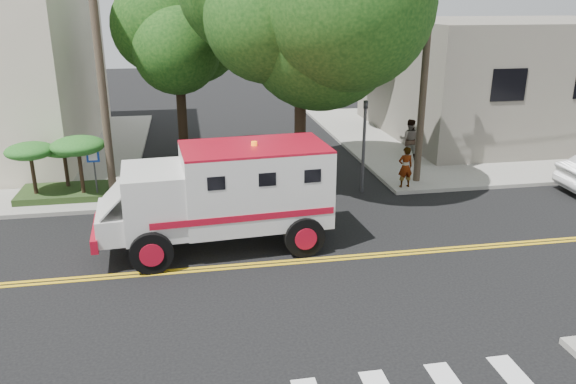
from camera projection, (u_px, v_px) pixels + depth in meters
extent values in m
plane|color=black|center=(293.00, 262.00, 16.13)|extent=(100.00, 100.00, 0.00)
cube|color=gray|center=(488.00, 135.00, 30.94)|extent=(17.00, 17.00, 0.15)
cube|color=slate|center=(515.00, 77.00, 30.66)|extent=(14.00, 12.00, 6.00)
cylinder|color=#382D23|center=(101.00, 81.00, 19.31)|extent=(0.28, 0.28, 9.00)
cylinder|color=#382D23|center=(425.00, 72.00, 21.50)|extent=(0.28, 0.28, 9.00)
cylinder|color=black|center=(300.00, 101.00, 21.29)|extent=(0.44, 0.44, 7.00)
sphere|color=black|center=(301.00, 4.00, 20.15)|extent=(5.32, 5.32, 5.32)
cylinder|color=black|center=(181.00, 99.00, 25.88)|extent=(0.44, 0.44, 5.60)
sphere|color=black|center=(177.00, 36.00, 24.97)|extent=(3.92, 3.92, 3.92)
sphere|color=black|center=(196.00, 27.00, 24.45)|extent=(3.36, 3.36, 3.36)
cylinder|color=black|center=(389.00, 78.00, 31.48)|extent=(0.44, 0.44, 5.95)
sphere|color=black|center=(392.00, 23.00, 30.51)|extent=(4.20, 4.20, 4.20)
sphere|color=black|center=(412.00, 14.00, 29.96)|extent=(3.60, 3.60, 3.60)
cylinder|color=#3F3F42|center=(364.00, 147.00, 21.40)|extent=(0.12, 0.12, 3.60)
imported|color=#3F3F42|center=(365.00, 112.00, 20.96)|extent=(0.15, 0.18, 0.90)
cylinder|color=#3F3F42|center=(96.00, 177.00, 20.53)|extent=(0.06, 0.06, 2.00)
cube|color=#0C33A5|center=(93.00, 156.00, 20.21)|extent=(0.45, 0.03, 0.45)
cube|color=#1E3314|center=(64.00, 192.00, 21.11)|extent=(3.20, 2.00, 0.24)
cylinder|color=black|center=(33.00, 174.00, 20.39)|extent=(0.14, 0.14, 1.52)
ellipsoid|color=#1B5519|center=(30.00, 151.00, 20.11)|extent=(1.73, 1.73, 0.60)
cylinder|color=black|center=(66.00, 169.00, 21.24)|extent=(0.14, 0.14, 1.36)
ellipsoid|color=#1B5519|center=(63.00, 149.00, 20.99)|extent=(1.55, 1.55, 0.54)
cylinder|color=black|center=(81.00, 171.00, 20.46)|extent=(0.14, 0.14, 1.68)
ellipsoid|color=#1B5519|center=(78.00, 146.00, 20.16)|extent=(1.91, 1.91, 0.66)
cube|color=silver|center=(255.00, 185.00, 16.77)|extent=(4.42, 2.81, 2.28)
cube|color=silver|center=(155.00, 200.00, 16.15)|extent=(1.91, 2.52, 1.85)
cube|color=black|center=(123.00, 186.00, 15.79)|extent=(0.20, 1.85, 0.76)
cube|color=silver|center=(116.00, 221.00, 16.06)|extent=(1.14, 2.24, 0.76)
cube|color=#A50C20|center=(97.00, 232.00, 16.02)|extent=(0.37, 2.35, 0.38)
cube|color=#A50C20|center=(254.00, 147.00, 16.39)|extent=(4.42, 2.81, 0.07)
cylinder|color=black|center=(151.00, 253.00, 15.34)|extent=(1.22, 0.44, 1.20)
cylinder|color=black|center=(149.00, 220.00, 17.57)|extent=(1.22, 0.44, 1.20)
cylinder|color=black|center=(304.00, 237.00, 16.37)|extent=(1.22, 0.44, 1.20)
cylinder|color=black|center=(284.00, 208.00, 18.60)|extent=(1.22, 0.44, 1.20)
imported|color=gray|center=(405.00, 167.00, 21.86)|extent=(0.61, 0.41, 1.62)
imported|color=gray|center=(409.00, 139.00, 25.65)|extent=(1.11, 1.01, 1.87)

